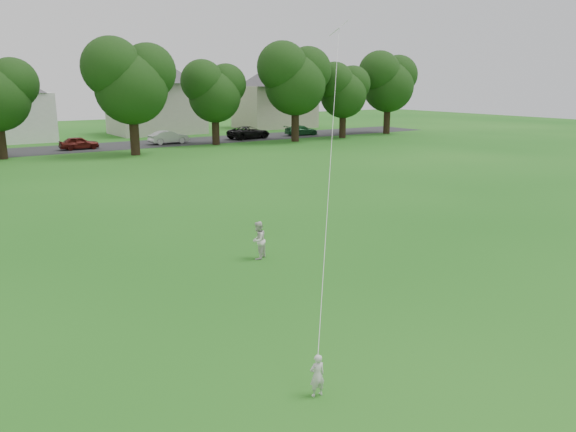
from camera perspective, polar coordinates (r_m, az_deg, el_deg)
ground at (r=14.09m, az=1.46°, el=-11.23°), size 160.00×160.00×0.00m
street at (r=53.31m, az=-25.54°, el=5.90°), size 90.00×7.00×0.01m
toddler at (r=11.15m, az=2.98°, el=-15.87°), size 0.34×0.24×0.87m
older_boy at (r=19.03m, az=-3.04°, el=-2.48°), size 0.80×0.76×1.31m
kite at (r=16.10m, az=4.47°, el=7.58°), size 4.55×5.37×14.54m
tree_row at (r=48.35m, az=-20.66°, el=12.80°), size 79.75×8.90×9.90m
parked_cars at (r=52.76m, az=-22.24°, el=6.80°), size 61.66×2.66×1.29m
house_row at (r=63.04m, az=-26.40°, el=11.41°), size 76.84×13.81×10.51m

